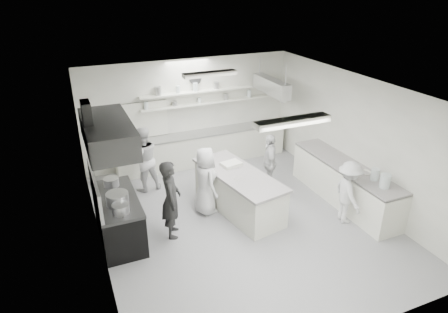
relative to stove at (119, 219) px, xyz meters
name	(u,v)px	position (x,y,z in m)	size (l,w,h in m)	color
floor	(241,220)	(2.60, -0.40, -0.46)	(6.00, 7.00, 0.02)	#9E9E9E
ceiling	(243,90)	(2.60, -0.40, 2.56)	(6.00, 7.00, 0.02)	white
wall_back	(189,112)	(2.60, 3.10, 1.05)	(6.00, 0.04, 3.00)	silver
wall_front	(351,259)	(2.60, -3.90, 1.05)	(6.00, 0.04, 3.00)	silver
wall_left	(94,187)	(-0.40, -0.40, 1.05)	(0.04, 7.00, 3.00)	silver
wall_right	(356,139)	(5.60, -0.40, 1.05)	(0.04, 7.00, 3.00)	silver
stove	(119,219)	(0.00, 0.00, 0.00)	(0.80, 1.80, 0.90)	black
exhaust_hood	(108,133)	(0.00, 0.00, 1.90)	(0.85, 2.00, 0.50)	#343435
back_counter	(203,148)	(2.90, 2.80, 0.01)	(5.00, 0.60, 0.92)	silver
shelf_lower	(213,102)	(3.30, 2.97, 1.30)	(4.20, 0.26, 0.04)	silver
shelf_upper	(213,90)	(3.30, 2.97, 1.65)	(4.20, 0.26, 0.04)	silver
pass_through_window	(144,120)	(1.30, 3.08, 1.00)	(1.30, 0.04, 1.00)	black
wall_clock	(195,78)	(2.80, 3.06, 2.00)	(0.32, 0.32, 0.05)	white
right_counter	(344,184)	(5.25, -0.60, 0.02)	(0.74, 3.30, 0.94)	silver
pot_rack	(271,86)	(4.60, 2.00, 1.85)	(0.30, 1.60, 0.40)	#ACACAD
light_fixture_front	(292,121)	(2.60, -2.20, 2.49)	(1.30, 0.25, 0.10)	silver
light_fixture_rear	(210,74)	(2.60, 1.40, 2.49)	(1.30, 0.25, 0.10)	silver
prep_island	(238,192)	(2.75, 0.04, 0.00)	(0.91, 2.44, 0.90)	silver
stove_pot	(117,200)	(0.00, -0.24, 0.60)	(0.43, 0.43, 0.28)	#ACACAD
cook_stove	(171,199)	(1.05, -0.31, 0.40)	(0.62, 0.41, 1.71)	black
cook_back	(143,159)	(0.96, 1.85, 0.40)	(0.83, 0.64, 1.70)	silver
cook_island_left	(205,181)	(2.01, 0.26, 0.35)	(0.78, 0.51, 1.60)	silver
cook_island_right	(269,162)	(3.89, 0.67, 0.29)	(0.87, 0.36, 1.49)	silver
cook_right	(348,192)	(4.74, -1.33, 0.27)	(0.94, 0.54, 1.45)	silver
bowl_island_a	(235,168)	(2.80, 0.38, 0.48)	(0.25, 0.25, 0.06)	#ACACAD
bowl_island_b	(238,179)	(2.61, -0.19, 0.48)	(0.19, 0.19, 0.06)	silver
bowl_right	(365,173)	(5.35, -1.11, 0.52)	(0.26, 0.26, 0.06)	silver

